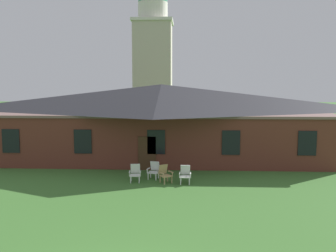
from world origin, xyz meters
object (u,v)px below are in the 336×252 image
at_px(lawn_chair_by_porch, 135,173).
at_px(lawn_chair_near_door, 154,170).
at_px(lawn_chair_middle, 185,174).
at_px(lawn_chair_left_end, 165,173).

distance_m(lawn_chair_by_porch, lawn_chair_near_door, 1.18).
height_order(lawn_chair_by_porch, lawn_chair_middle, same).
relative_size(lawn_chair_near_door, lawn_chair_left_end, 1.00).
height_order(lawn_chair_near_door, lawn_chair_middle, same).
bearing_deg(lawn_chair_middle, lawn_chair_near_door, 154.09).
bearing_deg(lawn_chair_middle, lawn_chair_left_end, 175.41).
xyz_separation_m(lawn_chair_by_porch, lawn_chair_middle, (2.73, -0.17, 0.00)).
height_order(lawn_chair_left_end, lawn_chair_middle, same).
xyz_separation_m(lawn_chair_by_porch, lawn_chair_left_end, (1.62, -0.09, 0.00)).
bearing_deg(lawn_chair_left_end, lawn_chair_middle, -4.59).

